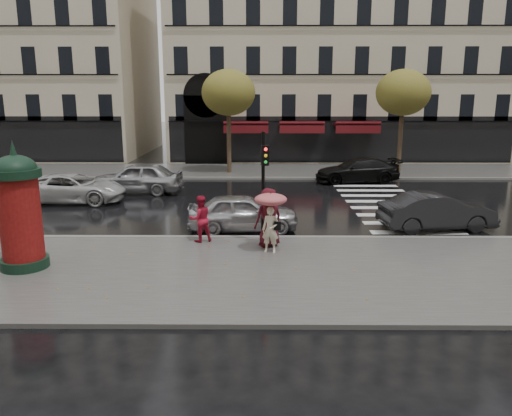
{
  "coord_description": "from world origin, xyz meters",
  "views": [
    {
      "loc": [
        -0.01,
        -14.21,
        5.13
      ],
      "look_at": [
        -0.13,
        1.5,
        1.52
      ],
      "focal_mm": 35.0,
      "sensor_mm": 36.0,
      "label": 1
    }
  ],
  "objects_px": {
    "morris_column": "(19,208)",
    "car_white": "(72,188)",
    "woman_red": "(200,219)",
    "traffic_light": "(264,177)",
    "car_silver": "(243,213)",
    "car_darkgrey": "(437,212)",
    "man_burgundy": "(269,217)",
    "car_black": "(357,170)",
    "car_far_silver": "(137,178)",
    "woman_umbrella": "(271,213)"
  },
  "relations": [
    {
      "from": "car_silver",
      "to": "car_far_silver",
      "type": "distance_m",
      "value": 9.41
    },
    {
      "from": "morris_column",
      "to": "traffic_light",
      "type": "relative_size",
      "value": 0.99
    },
    {
      "from": "man_burgundy",
      "to": "car_black",
      "type": "height_order",
      "value": "man_burgundy"
    },
    {
      "from": "woman_red",
      "to": "car_darkgrey",
      "type": "bearing_deg",
      "value": 167.01
    },
    {
      "from": "traffic_light",
      "to": "woman_umbrella",
      "type": "bearing_deg",
      "value": -76.59
    },
    {
      "from": "traffic_light",
      "to": "car_black",
      "type": "xyz_separation_m",
      "value": [
        5.62,
        12.86,
        -1.71
      ]
    },
    {
      "from": "car_white",
      "to": "car_black",
      "type": "bearing_deg",
      "value": -68.26
    },
    {
      "from": "car_silver",
      "to": "car_white",
      "type": "distance_m",
      "value": 9.79
    },
    {
      "from": "traffic_light",
      "to": "car_white",
      "type": "height_order",
      "value": "traffic_light"
    },
    {
      "from": "car_darkgrey",
      "to": "car_white",
      "type": "relative_size",
      "value": 0.87
    },
    {
      "from": "man_burgundy",
      "to": "traffic_light",
      "type": "distance_m",
      "value": 1.35
    },
    {
      "from": "traffic_light",
      "to": "car_silver",
      "type": "bearing_deg",
      "value": 110.52
    },
    {
      "from": "car_silver",
      "to": "car_far_silver",
      "type": "height_order",
      "value": "car_far_silver"
    },
    {
      "from": "car_darkgrey",
      "to": "man_burgundy",
      "type": "bearing_deg",
      "value": 103.5
    },
    {
      "from": "man_burgundy",
      "to": "car_far_silver",
      "type": "height_order",
      "value": "man_burgundy"
    },
    {
      "from": "traffic_light",
      "to": "car_darkgrey",
      "type": "distance_m",
      "value": 7.26
    },
    {
      "from": "car_far_silver",
      "to": "car_black",
      "type": "bearing_deg",
      "value": 109.41
    },
    {
      "from": "traffic_light",
      "to": "car_silver",
      "type": "height_order",
      "value": "traffic_light"
    },
    {
      "from": "car_silver",
      "to": "woman_umbrella",
      "type": "bearing_deg",
      "value": -166.17
    },
    {
      "from": "car_silver",
      "to": "morris_column",
      "type": "bearing_deg",
      "value": 121.13
    },
    {
      "from": "car_darkgrey",
      "to": "car_black",
      "type": "height_order",
      "value": "car_darkgrey"
    },
    {
      "from": "morris_column",
      "to": "car_white",
      "type": "height_order",
      "value": "morris_column"
    },
    {
      "from": "woman_red",
      "to": "man_burgundy",
      "type": "relative_size",
      "value": 0.82
    },
    {
      "from": "woman_umbrella",
      "to": "man_burgundy",
      "type": "distance_m",
      "value": 0.74
    },
    {
      "from": "car_white",
      "to": "man_burgundy",
      "type": "bearing_deg",
      "value": -127.85
    },
    {
      "from": "woman_red",
      "to": "car_silver",
      "type": "bearing_deg",
      "value": -153.42
    },
    {
      "from": "traffic_light",
      "to": "car_black",
      "type": "bearing_deg",
      "value": 66.4
    },
    {
      "from": "man_burgundy",
      "to": "car_black",
      "type": "xyz_separation_m",
      "value": [
        5.45,
        13.11,
        -0.4
      ]
    },
    {
      "from": "traffic_light",
      "to": "car_far_silver",
      "type": "distance_m",
      "value": 11.66
    },
    {
      "from": "traffic_light",
      "to": "car_darkgrey",
      "type": "bearing_deg",
      "value": 18.91
    },
    {
      "from": "woman_red",
      "to": "traffic_light",
      "type": "relative_size",
      "value": 0.43
    },
    {
      "from": "car_darkgrey",
      "to": "car_white",
      "type": "distance_m",
      "value": 16.56
    },
    {
      "from": "man_burgundy",
      "to": "car_far_silver",
      "type": "distance_m",
      "value": 11.85
    },
    {
      "from": "morris_column",
      "to": "woman_red",
      "type": "bearing_deg",
      "value": 28.86
    },
    {
      "from": "morris_column",
      "to": "car_darkgrey",
      "type": "height_order",
      "value": "morris_column"
    },
    {
      "from": "woman_red",
      "to": "morris_column",
      "type": "relative_size",
      "value": 0.43
    },
    {
      "from": "woman_red",
      "to": "car_white",
      "type": "relative_size",
      "value": 0.32
    },
    {
      "from": "woman_red",
      "to": "car_silver",
      "type": "distance_m",
      "value": 2.31
    },
    {
      "from": "car_darkgrey",
      "to": "car_far_silver",
      "type": "xyz_separation_m",
      "value": [
        -13.25,
        7.2,
        0.1
      ]
    },
    {
      "from": "morris_column",
      "to": "car_black",
      "type": "bearing_deg",
      "value": 50.33
    },
    {
      "from": "morris_column",
      "to": "car_white",
      "type": "bearing_deg",
      "value": 102.35
    },
    {
      "from": "woman_umbrella",
      "to": "morris_column",
      "type": "relative_size",
      "value": 0.53
    },
    {
      "from": "man_burgundy",
      "to": "car_silver",
      "type": "distance_m",
      "value": 2.55
    },
    {
      "from": "car_white",
      "to": "car_black",
      "type": "relative_size",
      "value": 1.02
    },
    {
      "from": "woman_red",
      "to": "car_far_silver",
      "type": "relative_size",
      "value": 0.34
    },
    {
      "from": "car_white",
      "to": "woman_umbrella",
      "type": "bearing_deg",
      "value": -130.11
    },
    {
      "from": "woman_red",
      "to": "car_far_silver",
      "type": "height_order",
      "value": "woman_red"
    },
    {
      "from": "woman_umbrella",
      "to": "car_black",
      "type": "height_order",
      "value": "woman_umbrella"
    },
    {
      "from": "woman_red",
      "to": "morris_column",
      "type": "height_order",
      "value": "morris_column"
    },
    {
      "from": "woman_umbrella",
      "to": "car_far_silver",
      "type": "distance_m",
      "value": 12.45
    }
  ]
}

